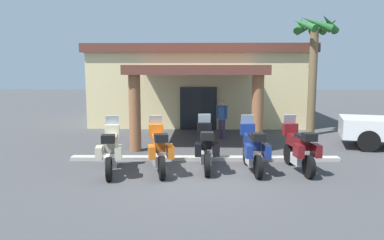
# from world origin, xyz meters

# --- Properties ---
(ground_plane) EXTENTS (80.00, 80.00, 0.00)m
(ground_plane) POSITION_xyz_m (0.00, 0.00, 0.00)
(ground_plane) COLOR #424244
(motel_building) EXTENTS (11.73, 12.24, 4.22)m
(motel_building) POSITION_xyz_m (0.07, 11.23, 2.15)
(motel_building) COLOR beige
(motel_building) RESTS_ON ground_plane
(motorcycle_cream) EXTENTS (0.81, 2.21, 1.61)m
(motorcycle_cream) POSITION_xyz_m (-2.59, 0.29, 0.70)
(motorcycle_cream) COLOR black
(motorcycle_cream) RESTS_ON ground_plane
(motorcycle_orange) EXTENTS (0.90, 2.19, 1.61)m
(motorcycle_orange) POSITION_xyz_m (-1.20, 0.43, 0.70)
(motorcycle_orange) COLOR black
(motorcycle_orange) RESTS_ON ground_plane
(motorcycle_black) EXTENTS (0.71, 2.21, 1.61)m
(motorcycle_black) POSITION_xyz_m (0.20, 0.76, 0.70)
(motorcycle_black) COLOR black
(motorcycle_black) RESTS_ON ground_plane
(motorcycle_blue) EXTENTS (0.73, 2.21, 1.61)m
(motorcycle_blue) POSITION_xyz_m (1.59, 0.58, 0.70)
(motorcycle_blue) COLOR black
(motorcycle_blue) RESTS_ON ground_plane
(motorcycle_maroon) EXTENTS (0.78, 2.21, 1.61)m
(motorcycle_maroon) POSITION_xyz_m (2.98, 0.62, 0.70)
(motorcycle_maroon) COLOR black
(motorcycle_maroon) RESTS_ON ground_plane
(pedestrian) EXTENTS (0.46, 0.32, 1.67)m
(pedestrian) POSITION_xyz_m (1.01, 5.78, 0.97)
(pedestrian) COLOR #3F334C
(pedestrian) RESTS_ON ground_plane
(palm_tree_near_portico) EXTENTS (2.15, 2.13, 5.50)m
(palm_tree_near_portico) POSITION_xyz_m (5.14, 6.69, 4.03)
(palm_tree_near_portico) COLOR brown
(palm_tree_near_portico) RESTS_ON ground_plane
(curb_strip) EXTENTS (8.96, 0.36, 0.12)m
(curb_strip) POSITION_xyz_m (0.20, 1.93, 0.06)
(curb_strip) COLOR #ADA89E
(curb_strip) RESTS_ON ground_plane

